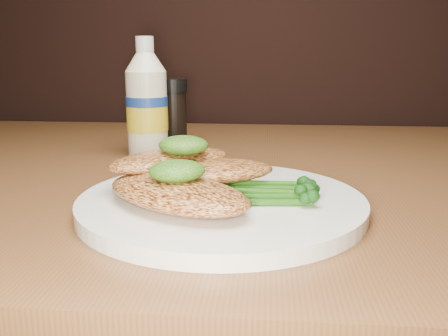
{
  "coord_description": "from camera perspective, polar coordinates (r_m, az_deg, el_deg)",
  "views": [
    {
      "loc": [
        0.15,
        0.38,
        0.91
      ],
      "look_at": [
        0.11,
        0.88,
        0.79
      ],
      "focal_mm": 39.52,
      "sensor_mm": 36.0,
      "label": 1
    }
  ],
  "objects": [
    {
      "name": "pesto_front",
      "position": [
        0.47,
        -5.47,
        -0.33
      ],
      "size": [
        0.07,
        0.07,
        0.02
      ],
      "primitive_type": "ellipsoid",
      "rotation": [
        0.0,
        0.0,
        0.36
      ],
      "color": "#143207",
      "rests_on": "chicken_front"
    },
    {
      "name": "broccolini_bundle",
      "position": [
        0.5,
        4.12,
        -2.09
      ],
      "size": [
        0.18,
        0.15,
        0.02
      ],
      "primitive_type": null,
      "rotation": [
        0.0,
        0.0,
        0.33
      ],
      "color": "#235713",
      "rests_on": "plate"
    },
    {
      "name": "mayo_bottle",
      "position": [
        0.77,
        -8.94,
        8.09
      ],
      "size": [
        0.07,
        0.07,
        0.18
      ],
      "primitive_type": null,
      "rotation": [
        0.0,
        0.0,
        -0.05
      ],
      "color": "beige",
      "rests_on": "dining_table"
    },
    {
      "name": "pesto_back",
      "position": [
        0.53,
        -4.71,
        2.65
      ],
      "size": [
        0.06,
        0.06,
        0.02
      ],
      "primitive_type": "ellipsoid",
      "rotation": [
        0.0,
        0.0,
        -0.13
      ],
      "color": "#143207",
      "rests_on": "chicken_back"
    },
    {
      "name": "chicken_back",
      "position": [
        0.54,
        -6.2,
        0.91
      ],
      "size": [
        0.16,
        0.15,
        0.02
      ],
      "primitive_type": "ellipsoid",
      "rotation": [
        0.0,
        0.0,
        0.7
      ],
      "color": "#CB8340",
      "rests_on": "plate"
    },
    {
      "name": "pepper_grinder",
      "position": [
        0.84,
        -5.79,
        6.41
      ],
      "size": [
        0.05,
        0.05,
        0.11
      ],
      "primitive_type": null,
      "rotation": [
        0.0,
        0.0,
        0.07
      ],
      "color": "black",
      "rests_on": "dining_table"
    },
    {
      "name": "plate",
      "position": [
        0.51,
        -0.28,
        -4.11
      ],
      "size": [
        0.29,
        0.29,
        0.02
      ],
      "primitive_type": "cylinder",
      "color": "white",
      "rests_on": "dining_table"
    },
    {
      "name": "chicken_mid",
      "position": [
        0.52,
        -2.35,
        -0.38
      ],
      "size": [
        0.17,
        0.12,
        0.02
      ],
      "primitive_type": "ellipsoid",
      "rotation": [
        0.0,
        0.0,
        0.28
      ],
      "color": "#CB8340",
      "rests_on": "plate"
    },
    {
      "name": "chicken_front",
      "position": [
        0.47,
        -5.45,
        -2.89
      ],
      "size": [
        0.19,
        0.17,
        0.03
      ],
      "primitive_type": "ellipsoid",
      "rotation": [
        0.0,
        0.0,
        -0.62
      ],
      "color": "#CB8340",
      "rests_on": "plate"
    }
  ]
}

